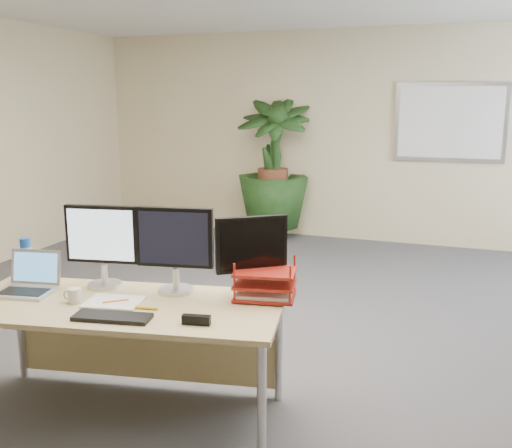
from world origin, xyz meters
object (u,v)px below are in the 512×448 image
(floor_plant, at_px, (273,182))
(desk, at_px, (129,321))
(laptop, at_px, (29,281))
(monitor_right, at_px, (175,244))
(monitor_left, at_px, (102,241))

(floor_plant, bearing_deg, desk, -82.80)
(desk, height_order, floor_plant, floor_plant)
(desk, xyz_separation_m, laptop, (-0.62, -0.10, 0.20))
(desk, distance_m, monitor_right, 0.52)
(floor_plant, height_order, laptop, floor_plant)
(floor_plant, distance_m, monitor_left, 4.29)
(floor_plant, xyz_separation_m, monitor_left, (0.31, -4.28, 0.24))
(monitor_right, height_order, laptop, monitor_right)
(monitor_left, xyz_separation_m, monitor_right, (0.46, 0.06, 0.00))
(desk, distance_m, monitor_left, 0.51)
(desk, bearing_deg, floor_plant, 97.20)
(desk, height_order, laptop, laptop)
(desk, bearing_deg, monitor_left, 152.12)
(floor_plant, bearing_deg, monitor_left, -85.79)
(monitor_left, relative_size, monitor_right, 0.99)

